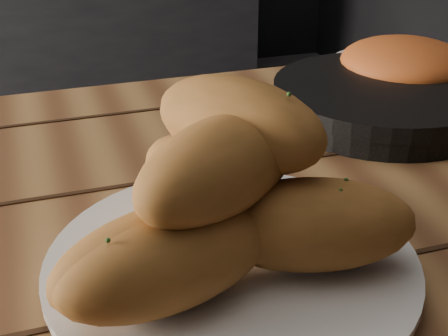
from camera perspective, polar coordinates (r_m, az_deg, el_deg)
table at (r=0.67m, az=4.76°, el=-11.58°), size 1.47×0.84×0.75m
plate at (r=0.52m, az=0.69°, el=-8.83°), size 0.31×0.31×0.02m
bread_rolls at (r=0.48m, az=-0.57°, el=-3.12°), size 0.30×0.25×0.14m
skillet at (r=0.84m, az=14.36°, el=6.04°), size 0.41×0.28×0.05m
bowl at (r=0.94m, az=16.14°, el=8.58°), size 0.22×0.22×0.08m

